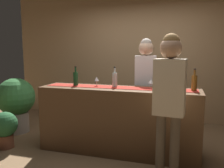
# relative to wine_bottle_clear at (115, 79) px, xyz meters

# --- Properties ---
(ground_plane) EXTENTS (10.00, 10.00, 0.00)m
(ground_plane) POSITION_rel_wine_bottle_clear_xyz_m (0.08, -0.05, -1.09)
(ground_plane) COLOR brown
(back_wall) EXTENTS (6.00, 0.12, 2.90)m
(back_wall) POSITION_rel_wine_bottle_clear_xyz_m (0.08, 1.85, 0.36)
(back_wall) COLOR tan
(back_wall) RESTS_ON ground
(bar_counter) EXTENTS (2.33, 0.60, 0.98)m
(bar_counter) POSITION_rel_wine_bottle_clear_xyz_m (0.08, -0.05, -0.60)
(bar_counter) COLOR #543821
(bar_counter) RESTS_ON ground
(counter_runner_cloth) EXTENTS (2.21, 0.28, 0.01)m
(counter_runner_cloth) POSITION_rel_wine_bottle_clear_xyz_m (0.08, -0.05, -0.11)
(counter_runner_cloth) COLOR maroon
(counter_runner_cloth) RESTS_ON bar_counter
(wine_bottle_clear) EXTENTS (0.07, 0.07, 0.30)m
(wine_bottle_clear) POSITION_rel_wine_bottle_clear_xyz_m (0.00, 0.00, 0.00)
(wine_bottle_clear) COLOR #B2C6C1
(wine_bottle_clear) RESTS_ON bar_counter
(wine_bottle_amber) EXTENTS (0.07, 0.07, 0.30)m
(wine_bottle_amber) POSITION_rel_wine_bottle_clear_xyz_m (1.12, -0.04, 0.00)
(wine_bottle_amber) COLOR brown
(wine_bottle_amber) RESTS_ON bar_counter
(wine_bottle_green) EXTENTS (0.07, 0.07, 0.30)m
(wine_bottle_green) POSITION_rel_wine_bottle_clear_xyz_m (-0.61, -0.06, 0.00)
(wine_bottle_green) COLOR #194723
(wine_bottle_green) RESTS_ON bar_counter
(wine_glass_near_customer) EXTENTS (0.07, 0.07, 0.14)m
(wine_glass_near_customer) POSITION_rel_wine_bottle_clear_xyz_m (-0.29, -0.01, -0.01)
(wine_glass_near_customer) COLOR silver
(wine_glass_near_customer) RESTS_ON bar_counter
(wine_glass_mid_counter) EXTENTS (0.07, 0.07, 0.14)m
(wine_glass_mid_counter) POSITION_rel_wine_bottle_clear_xyz_m (0.96, -0.05, -0.01)
(wine_glass_mid_counter) COLOR silver
(wine_glass_mid_counter) RESTS_ON bar_counter
(wine_glass_far_end) EXTENTS (0.07, 0.07, 0.14)m
(wine_glass_far_end) POSITION_rel_wine_bottle_clear_xyz_m (0.54, -0.03, -0.01)
(wine_glass_far_end) COLOR silver
(wine_glass_far_end) RESTS_ON bar_counter
(bartender) EXTENTS (0.35, 0.24, 1.71)m
(bartender) POSITION_rel_wine_bottle_clear_xyz_m (0.38, 0.53, -0.03)
(bartender) COLOR #26262B
(bartender) RESTS_ON ground
(customer_sipping) EXTENTS (0.36, 0.24, 1.70)m
(customer_sipping) POSITION_rel_wine_bottle_clear_xyz_m (0.83, -0.69, -0.04)
(customer_sipping) COLOR brown
(customer_sipping) RESTS_ON ground
(potted_plant_tall) EXTENTS (0.69, 0.69, 1.02)m
(potted_plant_tall) POSITION_rel_wine_bottle_clear_xyz_m (-1.97, 0.24, -0.50)
(potted_plant_tall) COLOR #9E9389
(potted_plant_tall) RESTS_ON ground
(potted_plant_small) EXTENTS (0.39, 0.39, 0.57)m
(potted_plant_small) POSITION_rel_wine_bottle_clear_xyz_m (-1.65, -0.44, -0.76)
(potted_plant_small) COLOR brown
(potted_plant_small) RESTS_ON ground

